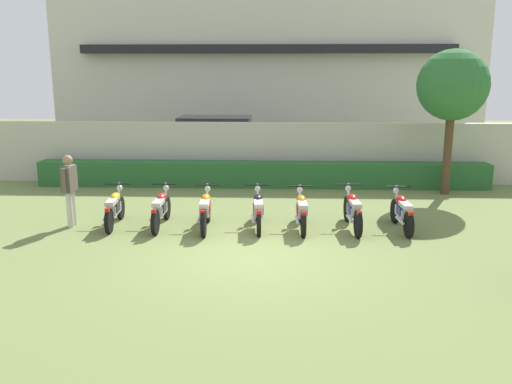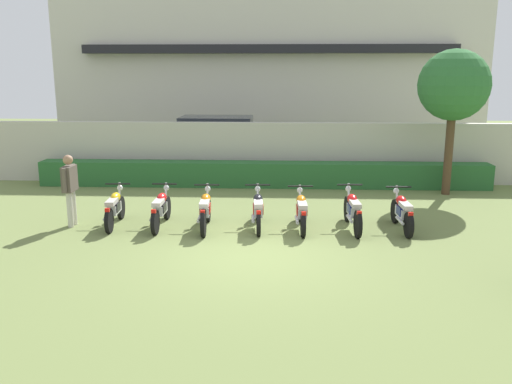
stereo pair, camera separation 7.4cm
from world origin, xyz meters
name	(u,v)px [view 1 (the left image)]	position (x,y,z in m)	size (l,w,h in m)	color
ground	(252,255)	(0.00, 0.00, 0.00)	(60.00, 60.00, 0.00)	olive
building	(268,57)	(0.00, 16.24, 4.22)	(18.64, 6.50, 8.44)	beige
compound_wall	(262,153)	(0.00, 7.23, 0.98)	(17.71, 0.30, 1.96)	#BCB7A8
hedge_row	(262,174)	(0.00, 6.53, 0.39)	(14.17, 0.70, 0.78)	#28602D
parked_car	(219,142)	(-1.75, 10.24, 0.94)	(4.52, 2.11, 1.89)	#9EA3A8
tree_near_inspector	(453,86)	(5.50, 5.69, 3.17)	(2.03, 2.03, 4.22)	#4C3823
motorcycle_in_row_0	(114,208)	(-3.34, 1.94, 0.44)	(0.60, 1.77, 0.94)	black
motorcycle_in_row_1	(161,209)	(-2.23, 1.92, 0.44)	(0.60, 1.88, 0.94)	black
motorcycle_in_row_2	(206,210)	(-1.15, 1.77, 0.45)	(0.60, 1.86, 0.97)	black
motorcycle_in_row_3	(258,210)	(0.06, 1.92, 0.44)	(0.60, 1.87, 0.94)	black
motorcycle_in_row_4	(301,211)	(1.06, 1.86, 0.44)	(0.60, 1.81, 0.94)	black
motorcycle_in_row_5	(353,210)	(2.25, 1.91, 0.45)	(0.60, 1.96, 0.97)	black
motorcycle_in_row_6	(402,211)	(3.38, 1.88, 0.44)	(0.60, 1.78, 0.95)	black
inspector_person	(69,184)	(-4.35, 1.87, 1.01)	(0.23, 0.68, 1.70)	beige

